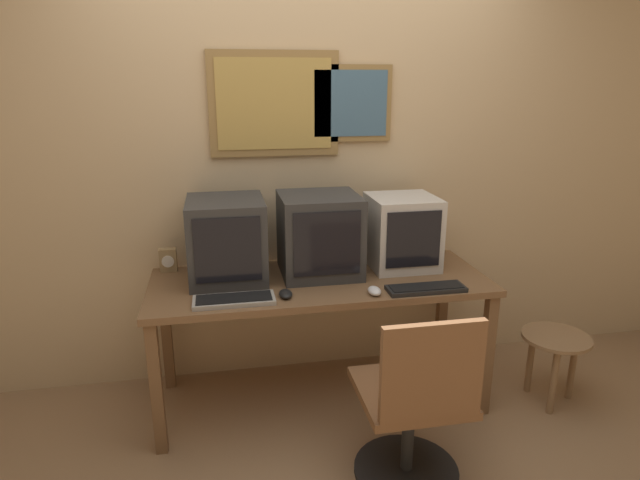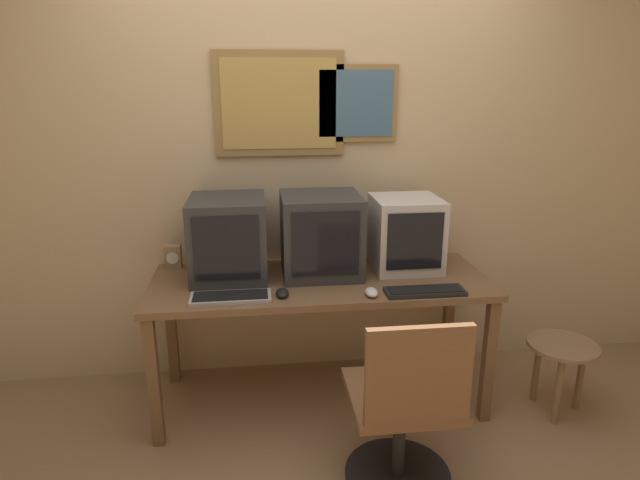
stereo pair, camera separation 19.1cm
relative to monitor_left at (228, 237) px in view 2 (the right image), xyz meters
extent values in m
cube|color=#D1B284|center=(0.48, 0.32, 0.35)|extent=(8.00, 0.05, 2.60)
cube|color=olive|center=(0.73, 0.28, 0.68)|extent=(0.48, 0.02, 0.42)
cube|color=#42667F|center=(0.73, 0.27, 0.68)|extent=(0.42, 0.01, 0.36)
cube|color=olive|center=(0.30, 0.28, 0.68)|extent=(0.72, 0.02, 0.57)
cube|color=#B79347|center=(0.30, 0.27, 0.68)|extent=(0.64, 0.01, 0.49)
cube|color=brown|center=(0.48, -0.12, -0.23)|extent=(1.80, 0.69, 0.04)
cube|color=brown|center=(-0.37, -0.42, -0.60)|extent=(0.06, 0.06, 0.70)
cube|color=brown|center=(1.34, -0.42, -0.60)|extent=(0.06, 0.06, 0.70)
cube|color=brown|center=(-0.37, 0.18, -0.60)|extent=(0.06, 0.06, 0.70)
cube|color=brown|center=(1.34, 0.18, -0.60)|extent=(0.06, 0.06, 0.70)
cube|color=#333333|center=(0.00, 0.00, 0.00)|extent=(0.40, 0.44, 0.43)
cube|color=black|center=(0.00, -0.22, 0.01)|extent=(0.33, 0.01, 0.33)
cube|color=#333333|center=(0.50, -0.01, 0.00)|extent=(0.42, 0.41, 0.44)
cube|color=black|center=(0.50, -0.22, 0.01)|extent=(0.35, 0.01, 0.33)
cube|color=beige|center=(0.98, 0.01, -0.01)|extent=(0.37, 0.37, 0.41)
cube|color=black|center=(0.98, -0.18, -0.01)|extent=(0.30, 0.01, 0.31)
cube|color=#A8A399|center=(0.02, -0.35, -0.21)|extent=(0.39, 0.15, 0.02)
cube|color=black|center=(0.02, -0.35, -0.19)|extent=(0.36, 0.13, 0.00)
cube|color=black|center=(0.98, -0.38, -0.21)|extent=(0.40, 0.13, 0.02)
cube|color=black|center=(0.98, -0.38, -0.19)|extent=(0.37, 0.11, 0.00)
ellipsoid|color=black|center=(0.27, -0.33, -0.20)|extent=(0.07, 0.11, 0.03)
ellipsoid|color=silver|center=(0.71, -0.38, -0.20)|extent=(0.06, 0.10, 0.04)
cube|color=#A38456|center=(-0.33, 0.17, -0.15)|extent=(0.09, 0.05, 0.13)
cylinder|color=white|center=(-0.33, 0.14, -0.15)|extent=(0.07, 0.00, 0.07)
cylinder|color=black|center=(0.76, -0.79, -0.94)|extent=(0.49, 0.49, 0.03)
cylinder|color=#282828|center=(0.76, -0.79, -0.73)|extent=(0.06, 0.06, 0.38)
cube|color=brown|center=(0.76, -0.79, -0.52)|extent=(0.46, 0.46, 0.04)
cube|color=brown|center=(0.76, -1.00, -0.29)|extent=(0.43, 0.04, 0.42)
cylinder|color=#8E6B47|center=(1.76, -0.38, -0.55)|extent=(0.37, 0.37, 0.02)
cylinder|color=#8E6B47|center=(1.89, -0.38, -0.76)|extent=(0.04, 0.04, 0.39)
cylinder|color=#8E6B47|center=(1.70, -0.27, -0.76)|extent=(0.04, 0.04, 0.39)
cylinder|color=#8E6B47|center=(1.70, -0.50, -0.76)|extent=(0.04, 0.04, 0.39)
camera|label=1|loc=(-0.03, -2.76, 0.81)|focal=30.00mm
camera|label=2|loc=(0.16, -2.79, 0.81)|focal=30.00mm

